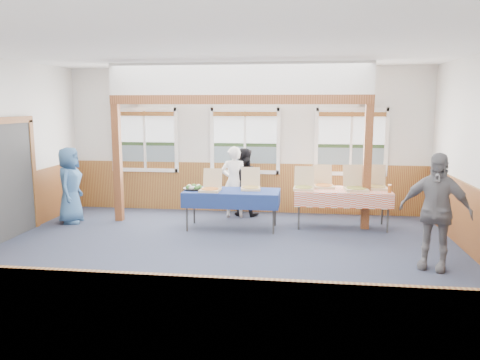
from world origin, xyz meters
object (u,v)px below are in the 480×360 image
woman_white (234,182)px  person_grey (435,211)px  table_left (232,193)px  table_right (342,192)px  woman_black (243,182)px  man_blue (70,185)px

woman_white → person_grey: (3.36, -2.78, 0.10)m
person_grey → table_left: bearing=175.3°
table_right → woman_white: woman_white is taller
woman_black → person_grey: (3.18, -2.98, 0.13)m
table_left → person_grey: (3.26, -1.83, 0.16)m
table_right → man_blue: 5.48m
table_left → woman_black: bearing=61.2°
table_right → woman_white: bearing=143.1°
table_right → person_grey: 2.51m
woman_white → table_left: bearing=87.5°
woman_white → woman_black: 0.27m
table_right → woman_black: bearing=137.0°
woman_white → woman_black: woman_white is taller
table_right → woman_black: size_ratio=1.37×
person_grey → woman_white: bearing=165.0°
table_left → woman_black: woman_black is taller
table_right → person_grey: person_grey is taller
woman_black → man_blue: (-3.42, -1.10, 0.04)m
table_right → woman_black: (-2.05, 0.75, 0.03)m
table_left → table_right: 2.16m
man_blue → person_grey: (6.60, -1.88, 0.09)m
table_left → man_blue: 3.34m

